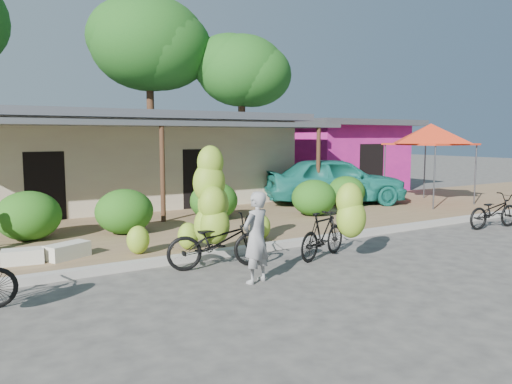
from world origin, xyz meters
The scene contains 23 objects.
ground centered at (0.00, 0.00, 0.00)m, with size 100.00×100.00×0.00m, color #403D3B.
sidewalk centered at (0.00, 5.00, 0.06)m, with size 60.00×6.00×0.12m, color #90714E.
curb centered at (0.00, 2.00, 0.07)m, with size 60.00×0.25×0.15m, color #A8A399.
shop_main centered at (0.00, 10.93, 1.72)m, with size 13.00×8.50×3.35m.
shop_pink centered at (10.50, 10.99, 1.67)m, with size 6.00×6.00×3.25m.
tree_center_right centered at (3.31, 16.61, 7.05)m, with size 5.68×5.60×9.19m.
tree_near_right centered at (7.31, 14.61, 5.83)m, with size 4.55×4.38×7.52m.
hedge_1 centered at (-3.61, 5.33, 0.70)m, with size 1.48×1.33×1.15m, color #166016.
hedge_2 centered at (-1.48, 4.93, 0.68)m, with size 1.43×1.29×1.12m, color #166016.
hedge_3 centered at (1.36, 5.61, 0.67)m, with size 1.42×1.28×1.11m, color #166016.
hedge_4 centered at (4.30, 4.69, 0.67)m, with size 1.41×1.27×1.10m, color #166016.
hedge_5 centered at (6.38, 5.56, 0.65)m, with size 1.36×1.22×1.06m, color #166016.
red_canopy centered at (9.59, 4.72, 2.61)m, with size 3.50×3.50×2.86m.
bike_center centered at (-0.77, 1.44, 0.89)m, with size 2.08×1.39×2.35m.
bike_right centered at (1.50, 0.54, 0.71)m, with size 1.71×1.37×1.62m.
bike_far_right centered at (7.61, 0.91, 0.48)m, with size 1.88×0.82×0.96m.
loose_banana_a centered at (-1.90, 2.67, 0.42)m, with size 0.47×0.40×0.59m, color #B4CC33.
loose_banana_b centered at (-0.85, 2.51, 0.41)m, with size 0.47×0.40×0.58m, color #B4CC33.
loose_banana_c centered at (1.02, 2.56, 0.42)m, with size 0.48×0.41×0.60m, color #B4CC33.
sack_near centered at (-3.22, 3.06, 0.27)m, with size 0.85×0.40×0.30m, color beige.
sack_far centered at (-4.03, 3.07, 0.26)m, with size 0.75×0.38×0.28m, color beige.
vendor centered at (-0.69, 0.02, 0.80)m, with size 0.58×0.38×1.60m, color gray.
teal_van centered at (6.63, 6.39, 0.96)m, with size 1.99×4.95×1.69m, color #197468.
Camera 1 is at (-5.17, -7.16, 2.54)m, focal length 35.00 mm.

